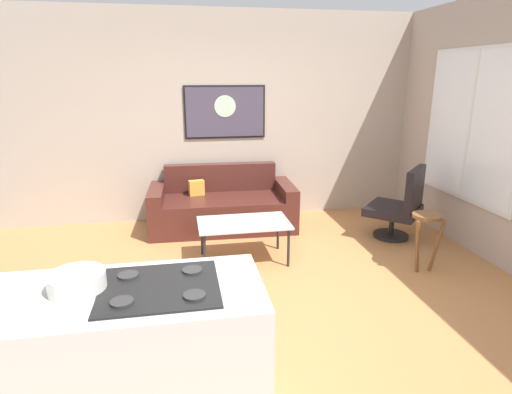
{
  "coord_description": "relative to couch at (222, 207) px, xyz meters",
  "views": [
    {
      "loc": [
        -0.67,
        -3.39,
        1.96
      ],
      "look_at": [
        0.11,
        0.9,
        0.7
      ],
      "focal_mm": 29.6,
      "sensor_mm": 36.0,
      "label": 1
    }
  ],
  "objects": [
    {
      "name": "ground",
      "position": [
        0.15,
        -1.95,
        -0.29
      ],
      "size": [
        6.4,
        6.4,
        0.04
      ],
      "primitive_type": "cube",
      "color": "#B87945"
    },
    {
      "name": "back_wall",
      "position": [
        0.15,
        0.48,
        1.13
      ],
      "size": [
        6.4,
        0.05,
        2.8
      ],
      "primitive_type": "cube",
      "color": "#B2A291",
      "rests_on": "ground"
    },
    {
      "name": "couch",
      "position": [
        0.0,
        0.0,
        0.0
      ],
      "size": [
        1.9,
        0.92,
        0.8
      ],
      "color": "#471F1A",
      "rests_on": "ground"
    },
    {
      "name": "coffee_table",
      "position": [
        0.12,
        -1.1,
        0.13
      ],
      "size": [
        0.98,
        0.58,
        0.44
      ],
      "color": "silver",
      "rests_on": "ground"
    },
    {
      "name": "armchair",
      "position": [
        2.1,
        -0.81,
        0.15
      ],
      "size": [
        0.85,
        0.85,
        0.91
      ],
      "color": "black",
      "rests_on": "ground"
    },
    {
      "name": "bar_stool",
      "position": [
        1.91,
        -1.67,
        0.19
      ],
      "size": [
        0.34,
        0.33,
        0.61
      ],
      "color": "brown",
      "rests_on": "ground"
    },
    {
      "name": "kitchen_counter",
      "position": [
        -0.95,
        -3.34,
        0.18
      ],
      "size": [
        1.66,
        0.67,
        0.94
      ],
      "color": "silver",
      "rests_on": "ground"
    },
    {
      "name": "mixing_bowl",
      "position": [
        -1.06,
        -3.29,
        0.69
      ],
      "size": [
        0.28,
        0.28,
        0.1
      ],
      "color": "silver",
      "rests_on": "kitchen_counter"
    },
    {
      "name": "wall_painting",
      "position": [
        0.11,
        0.44,
        1.21
      ],
      "size": [
        1.1,
        0.03,
        0.71
      ],
      "color": "black"
    },
    {
      "name": "window",
      "position": [
        2.73,
        -1.05,
        1.13
      ],
      "size": [
        0.03,
        1.6,
        1.72
      ],
      "color": "silver"
    }
  ]
}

